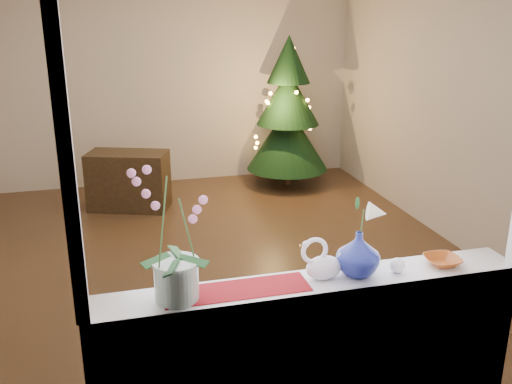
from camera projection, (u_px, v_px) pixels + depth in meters
ground at (220, 256)px, 5.27m from camera, size 5.00×5.00×0.00m
wall_back at (178, 77)px, 7.14m from camera, size 4.50×0.10×2.70m
wall_front at (325, 207)px, 2.55m from camera, size 4.50×0.10×2.70m
wall_right at (450, 100)px, 5.40m from camera, size 0.10×5.00×2.70m
window_apron at (315, 374)px, 2.87m from camera, size 2.20×0.08×0.88m
windowsill at (312, 284)px, 2.81m from camera, size 2.20×0.26×0.04m
window_frame at (325, 129)px, 2.47m from camera, size 2.22×0.06×1.60m
runner at (237, 290)px, 2.71m from camera, size 0.70×0.20×0.01m
orchid_pot at (174, 235)px, 2.53m from camera, size 0.29×0.29×0.64m
swan at (324, 259)px, 2.80m from camera, size 0.26×0.15×0.21m
blue_vase at (358, 250)px, 2.83m from camera, size 0.29×0.29×0.26m
lily at (361, 207)px, 2.76m from camera, size 0.15×0.08×0.20m
paperweight at (397, 265)px, 2.88m from camera, size 0.10×0.10×0.08m
amber_dish at (442, 261)px, 2.97m from camera, size 0.16×0.16×0.04m
xmas_tree at (288, 112)px, 7.08m from camera, size 1.21×1.21×1.87m
side_table at (129, 181)px, 6.41m from camera, size 0.97×0.70×0.65m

